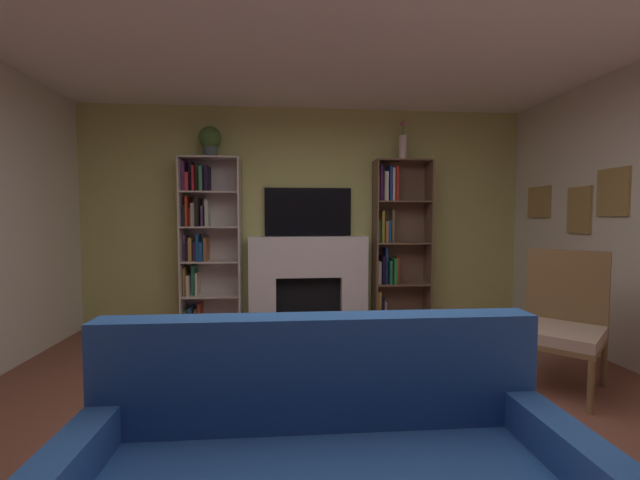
% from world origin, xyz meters
% --- Properties ---
extents(ground_plane, '(6.47, 6.47, 0.00)m').
position_xyz_m(ground_plane, '(0.00, 0.00, 0.00)').
color(ground_plane, brown).
extents(wall_back_accent, '(5.51, 0.06, 2.66)m').
position_xyz_m(wall_back_accent, '(0.00, 2.71, 1.33)').
color(wall_back_accent, tan).
rests_on(wall_back_accent, ground_plane).
extents(fireplace, '(1.54, 0.52, 1.10)m').
position_xyz_m(fireplace, '(0.00, 2.57, 0.58)').
color(fireplace, white).
rests_on(fireplace, ground_plane).
extents(tv, '(1.06, 0.06, 0.59)m').
position_xyz_m(tv, '(0.00, 2.65, 1.40)').
color(tv, black).
rests_on(tv, fireplace).
extents(bookshelf_left, '(0.69, 0.33, 2.03)m').
position_xyz_m(bookshelf_left, '(-1.24, 2.56, 1.06)').
color(bookshelf_left, beige).
rests_on(bookshelf_left, ground_plane).
extents(bookshelf_right, '(0.69, 0.30, 2.03)m').
position_xyz_m(bookshelf_right, '(1.07, 2.57, 1.02)').
color(bookshelf_right, brown).
rests_on(bookshelf_right, ground_plane).
extents(potted_plant, '(0.26, 0.26, 0.36)m').
position_xyz_m(potted_plant, '(-1.15, 2.53, 2.24)').
color(potted_plant, '#495458').
rests_on(potted_plant, bookshelf_left).
extents(vase_with_flowers, '(0.10, 0.10, 0.47)m').
position_xyz_m(vase_with_flowers, '(1.15, 2.53, 2.21)').
color(vase_with_flowers, beige).
rests_on(vase_with_flowers, bookshelf_right).
extents(armchair, '(0.87, 0.87, 1.07)m').
position_xyz_m(armchair, '(1.85, 0.58, 0.52)').
color(armchair, brown).
rests_on(armchair, ground_plane).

